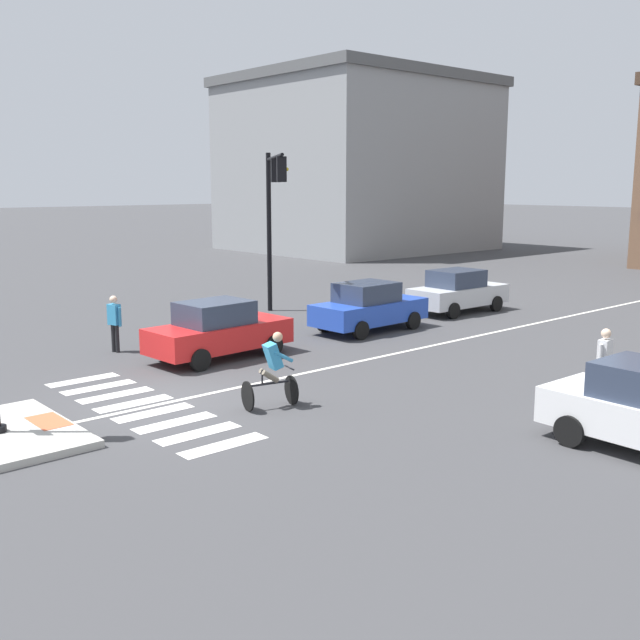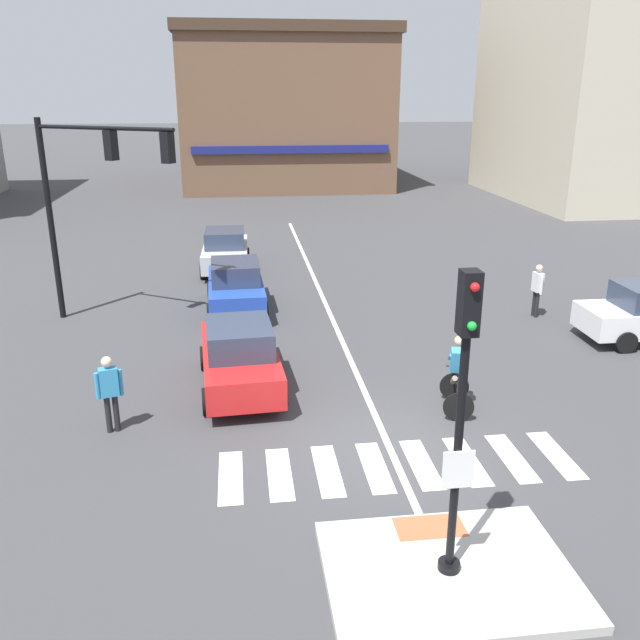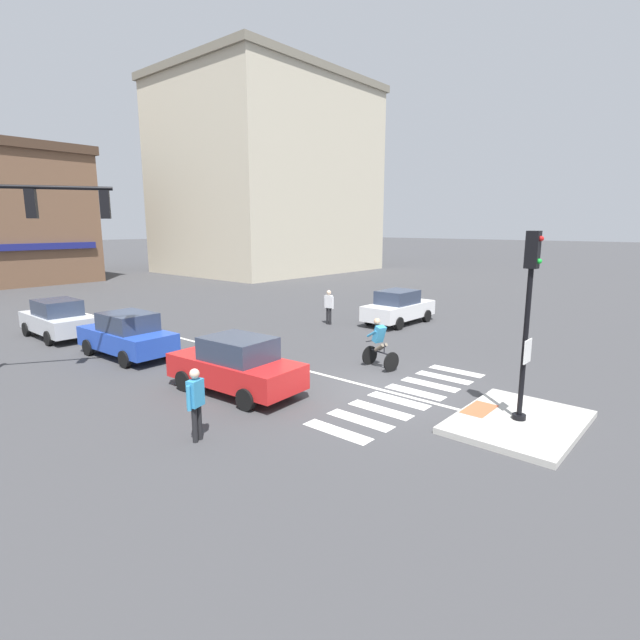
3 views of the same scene
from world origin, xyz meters
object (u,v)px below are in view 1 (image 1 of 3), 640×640
at_px(car_blue_westbound_far, 369,307).
at_px(cyclist, 272,369).
at_px(traffic_light_mast, 273,203).
at_px(car_silver_westbound_distant, 458,291).
at_px(pedestrian_at_curb_left, 114,319).
at_px(car_red_westbound_near, 218,330).
at_px(pedestrian_waiting_far_side, 604,359).

height_order(car_blue_westbound_far, cyclist, cyclist).
xyz_separation_m(traffic_light_mast, car_silver_westbound_distant, (3.72, 6.01, -3.39)).
relative_size(car_silver_westbound_distant, pedestrian_at_curb_left, 2.48).
distance_m(car_red_westbound_near, pedestrian_waiting_far_side, 10.15).
relative_size(cyclist, pedestrian_waiting_far_side, 1.01).
height_order(car_silver_westbound_distant, pedestrian_at_curb_left, pedestrian_at_curb_left).
distance_m(car_blue_westbound_far, pedestrian_at_curb_left, 8.26).
height_order(cyclist, pedestrian_waiting_far_side, cyclist).
bearing_deg(traffic_light_mast, cyclist, -37.83).
xyz_separation_m(car_red_westbound_near, cyclist, (4.72, -1.72, 0.06)).
distance_m(car_silver_westbound_distant, pedestrian_at_curb_left, 13.21).
height_order(traffic_light_mast, car_red_westbound_near, traffic_light_mast).
xyz_separation_m(cyclist, pedestrian_waiting_far_side, (4.51, 5.92, 0.11)).
bearing_deg(car_red_westbound_near, pedestrian_at_curb_left, -145.33).
distance_m(cyclist, pedestrian_waiting_far_side, 7.45).
relative_size(traffic_light_mast, car_blue_westbound_far, 1.45).
xyz_separation_m(car_blue_westbound_far, car_red_westbound_near, (0.06, -6.01, 0.00)).
distance_m(car_blue_westbound_far, cyclist, 9.09).
bearing_deg(pedestrian_at_curb_left, car_red_westbound_near, 34.67).
bearing_deg(car_silver_westbound_distant, traffic_light_mast, -121.75).
bearing_deg(car_red_westbound_near, pedestrian_waiting_far_side, 24.48).
distance_m(car_silver_westbound_distant, car_red_westbound_near, 11.19).
bearing_deg(car_silver_westbound_distant, cyclist, -68.21).
bearing_deg(cyclist, pedestrian_waiting_far_side, 52.69).
distance_m(car_silver_westbound_distant, cyclist, 13.89).
height_order(pedestrian_at_curb_left, pedestrian_waiting_far_side, same).
bearing_deg(car_blue_westbound_far, car_red_westbound_near, -89.40).
bearing_deg(car_red_westbound_near, car_blue_westbound_far, 90.60).
bearing_deg(traffic_light_mast, car_red_westbound_near, -51.25).
distance_m(car_silver_westbound_distant, car_blue_westbound_far, 5.19).
xyz_separation_m(traffic_light_mast, car_red_westbound_near, (4.15, -5.17, -3.39)).
relative_size(traffic_light_mast, pedestrian_at_curb_left, 3.60).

